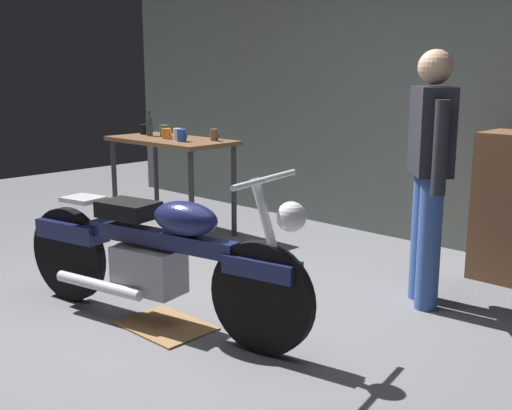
{
  "coord_description": "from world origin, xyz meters",
  "views": [
    {
      "loc": [
        2.83,
        -2.32,
        1.55
      ],
      "look_at": [
        -0.05,
        0.7,
        0.65
      ],
      "focal_mm": 44.52,
      "sensor_mm": 36.0,
      "label": 1
    }
  ],
  "objects_px": {
    "mug_white_ceramic": "(177,134)",
    "bottle": "(149,126)",
    "mug_brown_stoneware": "(214,135)",
    "person_standing": "(430,167)",
    "mug_blue_enamel": "(182,135)",
    "mug_black_matte": "(143,129)",
    "motorcycle": "(156,254)",
    "mug_orange_travel": "(167,134)",
    "mug_green_speckled": "(165,131)"
  },
  "relations": [
    {
      "from": "mug_orange_travel",
      "to": "mug_brown_stoneware",
      "type": "distance_m",
      "value": 0.49
    },
    {
      "from": "person_standing",
      "to": "mug_black_matte",
      "type": "distance_m",
      "value": 3.28
    },
    {
      "from": "mug_black_matte",
      "to": "motorcycle",
      "type": "bearing_deg",
      "value": -35.28
    },
    {
      "from": "motorcycle",
      "to": "mug_white_ceramic",
      "type": "relative_size",
      "value": 19.81
    },
    {
      "from": "mug_blue_enamel",
      "to": "mug_white_ceramic",
      "type": "bearing_deg",
      "value": 155.03
    },
    {
      "from": "mug_brown_stoneware",
      "to": "person_standing",
      "type": "bearing_deg",
      "value": -6.14
    },
    {
      "from": "mug_blue_enamel",
      "to": "mug_green_speckled",
      "type": "height_order",
      "value": "mug_blue_enamel"
    },
    {
      "from": "mug_black_matte",
      "to": "mug_white_ceramic",
      "type": "bearing_deg",
      "value": -7.55
    },
    {
      "from": "person_standing",
      "to": "bottle",
      "type": "height_order",
      "value": "person_standing"
    },
    {
      "from": "person_standing",
      "to": "mug_green_speckled",
      "type": "bearing_deg",
      "value": 45.0
    },
    {
      "from": "motorcycle",
      "to": "mug_brown_stoneware",
      "type": "distance_m",
      "value": 2.22
    },
    {
      "from": "mug_orange_travel",
      "to": "mug_black_matte",
      "type": "relative_size",
      "value": 1.17
    },
    {
      "from": "mug_orange_travel",
      "to": "mug_blue_enamel",
      "type": "bearing_deg",
      "value": -10.57
    },
    {
      "from": "mug_white_ceramic",
      "to": "mug_blue_enamel",
      "type": "distance_m",
      "value": 0.16
    },
    {
      "from": "mug_white_ceramic",
      "to": "mug_brown_stoneware",
      "type": "xyz_separation_m",
      "value": [
        0.31,
        0.18,
        0.0
      ]
    },
    {
      "from": "mug_brown_stoneware",
      "to": "bottle",
      "type": "distance_m",
      "value": 0.8
    },
    {
      "from": "mug_brown_stoneware",
      "to": "mug_orange_travel",
      "type": "bearing_deg",
      "value": -156.72
    },
    {
      "from": "person_standing",
      "to": "mug_brown_stoneware",
      "type": "distance_m",
      "value": 2.34
    },
    {
      "from": "mug_brown_stoneware",
      "to": "bottle",
      "type": "xyz_separation_m",
      "value": [
        -0.78,
        -0.15,
        0.04
      ]
    },
    {
      "from": "mug_green_speckled",
      "to": "mug_orange_travel",
      "type": "relative_size",
      "value": 1.01
    },
    {
      "from": "motorcycle",
      "to": "mug_blue_enamel",
      "type": "distance_m",
      "value": 2.14
    },
    {
      "from": "mug_orange_travel",
      "to": "bottle",
      "type": "height_order",
      "value": "bottle"
    },
    {
      "from": "mug_white_ceramic",
      "to": "bottle",
      "type": "bearing_deg",
      "value": 175.79
    },
    {
      "from": "mug_white_ceramic",
      "to": "mug_blue_enamel",
      "type": "bearing_deg",
      "value": -24.97
    },
    {
      "from": "mug_orange_travel",
      "to": "mug_brown_stoneware",
      "type": "relative_size",
      "value": 1.13
    },
    {
      "from": "person_standing",
      "to": "mug_orange_travel",
      "type": "distance_m",
      "value": 2.78
    },
    {
      "from": "person_standing",
      "to": "mug_orange_travel",
      "type": "xyz_separation_m",
      "value": [
        -2.78,
        0.05,
        0.02
      ]
    },
    {
      "from": "person_standing",
      "to": "mug_white_ceramic",
      "type": "xyz_separation_m",
      "value": [
        -2.63,
        0.07,
        0.03
      ]
    },
    {
      "from": "mug_green_speckled",
      "to": "mug_brown_stoneware",
      "type": "bearing_deg",
      "value": 6.61
    },
    {
      "from": "mug_blue_enamel",
      "to": "bottle",
      "type": "bearing_deg",
      "value": 170.66
    },
    {
      "from": "mug_white_ceramic",
      "to": "mug_black_matte",
      "type": "distance_m",
      "value": 0.65
    },
    {
      "from": "mug_blue_enamel",
      "to": "bottle",
      "type": "distance_m",
      "value": 0.63
    },
    {
      "from": "mug_blue_enamel",
      "to": "mug_green_speckled",
      "type": "relative_size",
      "value": 1.01
    },
    {
      "from": "mug_orange_travel",
      "to": "mug_green_speckled",
      "type": "bearing_deg",
      "value": 146.62
    },
    {
      "from": "mug_white_ceramic",
      "to": "mug_black_matte",
      "type": "bearing_deg",
      "value": 172.45
    },
    {
      "from": "motorcycle",
      "to": "person_standing",
      "type": "xyz_separation_m",
      "value": [
        1.0,
        1.46,
        0.48
      ]
    },
    {
      "from": "mug_green_speckled",
      "to": "motorcycle",
      "type": "bearing_deg",
      "value": -39.76
    },
    {
      "from": "mug_green_speckled",
      "to": "bottle",
      "type": "relative_size",
      "value": 0.51
    },
    {
      "from": "mug_orange_travel",
      "to": "mug_brown_stoneware",
      "type": "height_order",
      "value": "mug_brown_stoneware"
    },
    {
      "from": "motorcycle",
      "to": "mug_orange_travel",
      "type": "distance_m",
      "value": 2.39
    },
    {
      "from": "mug_black_matte",
      "to": "mug_brown_stoneware",
      "type": "distance_m",
      "value": 0.96
    },
    {
      "from": "mug_orange_travel",
      "to": "mug_black_matte",
      "type": "xyz_separation_m",
      "value": [
        -0.5,
        0.1,
        0.0
      ]
    },
    {
      "from": "mug_white_ceramic",
      "to": "mug_brown_stoneware",
      "type": "relative_size",
      "value": 1.01
    },
    {
      "from": "mug_white_ceramic",
      "to": "mug_orange_travel",
      "type": "xyz_separation_m",
      "value": [
        -0.15,
        -0.01,
        -0.0
      ]
    },
    {
      "from": "mug_blue_enamel",
      "to": "mug_green_speckled",
      "type": "xyz_separation_m",
      "value": [
        -0.47,
        0.18,
        -0.0
      ]
    },
    {
      "from": "person_standing",
      "to": "motorcycle",
      "type": "bearing_deg",
      "value": 103.84
    },
    {
      "from": "mug_green_speckled",
      "to": "mug_brown_stoneware",
      "type": "distance_m",
      "value": 0.64
    },
    {
      "from": "motorcycle",
      "to": "mug_white_ceramic",
      "type": "height_order",
      "value": "mug_white_ceramic"
    },
    {
      "from": "mug_black_matte",
      "to": "bottle",
      "type": "xyz_separation_m",
      "value": [
        0.17,
        -0.05,
        0.05
      ]
    },
    {
      "from": "mug_green_speckled",
      "to": "mug_black_matte",
      "type": "height_order",
      "value": "mug_green_speckled"
    }
  ]
}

